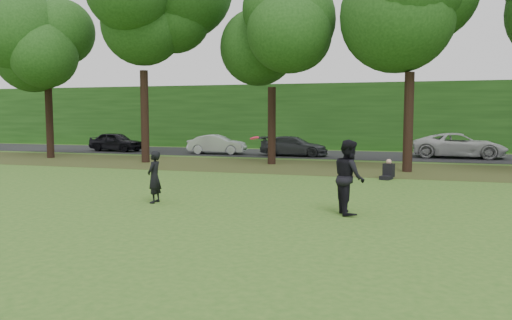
{
  "coord_description": "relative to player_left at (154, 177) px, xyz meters",
  "views": [
    {
      "loc": [
        4.01,
        -11.91,
        2.7
      ],
      "look_at": [
        -0.41,
        2.54,
        1.3
      ],
      "focal_mm": 35.0,
      "sensor_mm": 36.0,
      "label": 1
    }
  ],
  "objects": [
    {
      "name": "leaf_litter",
      "position": [
        3.33,
        11.47,
        -0.79
      ],
      "size": [
        60.0,
        7.0,
        0.01
      ],
      "primitive_type": "cube",
      "color": "#473619",
      "rests_on": "ground"
    },
    {
      "name": "street",
      "position": [
        3.33,
        19.47,
        -0.78
      ],
      "size": [
        70.0,
        7.0,
        0.02
      ],
      "primitive_type": "cube",
      "color": "black",
      "rests_on": "ground"
    },
    {
      "name": "far_hedge",
      "position": [
        3.33,
        25.47,
        1.71
      ],
      "size": [
        70.0,
        3.0,
        5.0
      ],
      "primitive_type": "cube",
      "color": "#1A3F12",
      "rests_on": "ground"
    },
    {
      "name": "parked_cars",
      "position": [
        3.82,
        18.48,
        -0.08
      ],
      "size": [
        37.15,
        3.85,
        1.51
      ],
      "color": "black",
      "rests_on": "street"
    },
    {
      "name": "player_right",
      "position": [
        5.84,
        0.01,
        0.22
      ],
      "size": [
        1.07,
        1.19,
        2.02
      ],
      "primitive_type": "imported",
      "rotation": [
        0.0,
        0.0,
        1.95
      ],
      "color": "black",
      "rests_on": "ground"
    },
    {
      "name": "tree_line",
      "position": [
        2.99,
        11.4,
        7.05
      ],
      "size": [
        55.3,
        7.9,
        12.31
      ],
      "color": "black",
      "rests_on": "ground"
    },
    {
      "name": "frisbee",
      "position": [
        3.1,
        0.27,
        1.21
      ],
      "size": [
        0.31,
        0.32,
        0.14
      ],
      "color": "#FF1554",
      "rests_on": "ground"
    },
    {
      "name": "ground",
      "position": [
        3.33,
        -1.53,
        -0.79
      ],
      "size": [
        120.0,
        120.0,
        0.0
      ],
      "primitive_type": "plane",
      "color": "#2F5C1C",
      "rests_on": "ground"
    },
    {
      "name": "player_left",
      "position": [
        0.0,
        0.0,
        0.0
      ],
      "size": [
        0.4,
        0.59,
        1.58
      ],
      "primitive_type": "imported",
      "rotation": [
        0.0,
        0.0,
        -1.54
      ],
      "color": "black",
      "rests_on": "ground"
    },
    {
      "name": "seated_person",
      "position": [
        6.57,
        7.81,
        -0.48
      ],
      "size": [
        0.61,
        0.82,
        0.83
      ],
      "rotation": [
        0.0,
        0.0,
        -0.31
      ],
      "color": "black",
      "rests_on": "ground"
    }
  ]
}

